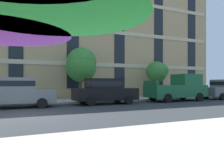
% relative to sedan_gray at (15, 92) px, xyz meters
% --- Properties ---
extents(ground_plane, '(120.00, 120.00, 0.00)m').
position_rel_sedan_gray_xyz_m(ground_plane, '(0.20, -3.70, -0.95)').
color(ground_plane, '#2D3033').
extents(sidewalk_far, '(56.00, 3.60, 0.12)m').
position_rel_sedan_gray_xyz_m(sidewalk_far, '(0.20, 3.10, -0.89)').
color(sidewalk_far, '#B2ADA3').
rests_on(sidewalk_far, ground).
extents(apartment_building, '(42.05, 12.08, 12.80)m').
position_rel_sedan_gray_xyz_m(apartment_building, '(0.20, 11.29, 5.45)').
color(apartment_building, tan).
rests_on(apartment_building, ground).
extents(sedan_gray, '(4.40, 1.98, 1.78)m').
position_rel_sedan_gray_xyz_m(sedan_gray, '(0.00, 0.00, 0.00)').
color(sedan_gray, slate).
rests_on(sedan_gray, ground).
extents(sedan_black, '(4.40, 1.98, 1.78)m').
position_rel_sedan_gray_xyz_m(sedan_black, '(5.72, 0.00, 0.00)').
color(sedan_black, black).
rests_on(sedan_black, ground).
extents(pickup_green_midblock, '(5.10, 2.12, 2.20)m').
position_rel_sedan_gray_xyz_m(pickup_green_midblock, '(12.26, 0.00, 0.08)').
color(pickup_green_midblock, '#195933').
rests_on(pickup_green_midblock, ground).
extents(street_tree_middle, '(2.56, 2.60, 4.42)m').
position_rel_sedan_gray_xyz_m(street_tree_middle, '(5.15, 3.61, 2.02)').
color(street_tree_middle, '#4C3823').
rests_on(street_tree_middle, ground).
extents(street_tree_right, '(2.05, 2.05, 3.59)m').
position_rel_sedan_gray_xyz_m(street_tree_right, '(12.90, 3.60, 1.57)').
color(street_tree_right, '#4C3823').
rests_on(street_tree_right, ground).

